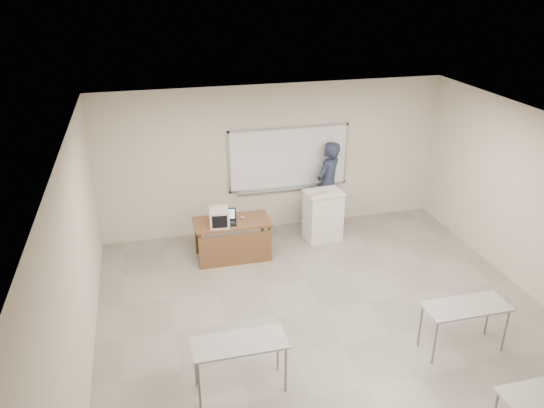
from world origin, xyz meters
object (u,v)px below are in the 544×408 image
object	(u,v)px
crt_monitor	(219,217)
instructor_desk	(233,234)
laptop	(227,220)
keyboard	(319,194)
mouse	(242,218)
podium	(323,215)
whiteboard	(289,159)
presenter	(328,185)

from	to	relation	value
crt_monitor	instructor_desk	bearing A→B (deg)	8.74
laptop	keyboard	size ratio (longest dim) A/B	0.70
laptop	keyboard	world-z (taller)	keyboard
mouse	keyboard	distance (m)	1.55
podium	mouse	bearing A→B (deg)	-177.43
whiteboard	keyboard	distance (m)	1.05
podium	keyboard	world-z (taller)	keyboard
mouse	keyboard	size ratio (longest dim) A/B	0.22
keyboard	presenter	world-z (taller)	presenter
presenter	whiteboard	bearing A→B (deg)	-54.50
instructor_desk	mouse	bearing A→B (deg)	39.04
keyboard	mouse	bearing A→B (deg)	168.94
mouse	presenter	size ratio (longest dim) A/B	0.06
whiteboard	podium	distance (m)	1.33
podium	instructor_desk	bearing A→B (deg)	-173.51
podium	whiteboard	bearing A→B (deg)	117.51
instructor_desk	keyboard	bearing A→B (deg)	9.39
whiteboard	mouse	distance (m)	1.71
crt_monitor	presenter	size ratio (longest dim) A/B	0.22
crt_monitor	podium	bearing A→B (deg)	16.71
whiteboard	presenter	xyz separation A→B (m)	(0.78, -0.21, -0.56)
whiteboard	instructor_desk	bearing A→B (deg)	-139.69
keyboard	presenter	size ratio (longest dim) A/B	0.25
presenter	laptop	bearing A→B (deg)	-17.67
podium	presenter	world-z (taller)	presenter
podium	laptop	bearing A→B (deg)	-175.89
instructor_desk	crt_monitor	distance (m)	0.45
keyboard	whiteboard	bearing A→B (deg)	95.97
crt_monitor	mouse	size ratio (longest dim) A/B	3.96
laptop	presenter	distance (m)	2.43
podium	presenter	distance (m)	0.74
crt_monitor	laptop	world-z (taller)	crt_monitor
podium	laptop	world-z (taller)	podium
crt_monitor	keyboard	size ratio (longest dim) A/B	0.87
whiteboard	crt_monitor	xyz separation A→B (m)	(-1.63, -1.18, -0.57)
whiteboard	instructor_desk	size ratio (longest dim) A/B	1.77
instructor_desk	laptop	distance (m)	0.29
instructor_desk	podium	world-z (taller)	podium
whiteboard	keyboard	bearing A→B (deg)	-68.49
laptop	presenter	world-z (taller)	presenter
mouse	keyboard	world-z (taller)	keyboard
instructor_desk	presenter	bearing A→B (deg)	23.96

